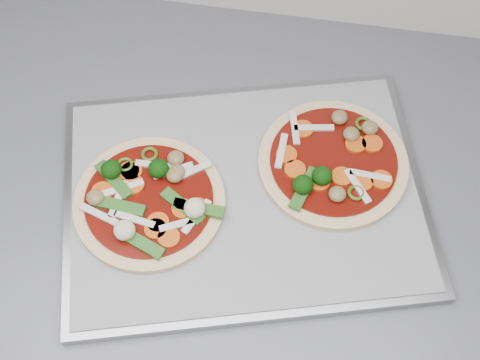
# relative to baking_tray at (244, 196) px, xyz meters

# --- Properties ---
(base_cabinet) EXTENTS (3.60, 0.60, 0.86)m
(base_cabinet) POSITION_rel_baking_tray_xyz_m (0.16, -0.00, -0.48)
(base_cabinet) COLOR silver
(base_cabinet) RESTS_ON ground
(countertop) EXTENTS (3.60, 0.60, 0.04)m
(countertop) POSITION_rel_baking_tray_xyz_m (0.16, -0.00, -0.03)
(countertop) COLOR #595A60
(countertop) RESTS_ON base_cabinet
(baking_tray) EXTENTS (0.48, 0.41, 0.01)m
(baking_tray) POSITION_rel_baking_tray_xyz_m (0.00, 0.00, 0.00)
(baking_tray) COLOR gray
(baking_tray) RESTS_ON countertop
(parchment) EXTENTS (0.46, 0.39, 0.00)m
(parchment) POSITION_rel_baking_tray_xyz_m (-0.00, 0.00, 0.01)
(parchment) COLOR #95959A
(parchment) RESTS_ON baking_tray
(pizza_left) EXTENTS (0.18, 0.18, 0.03)m
(pizza_left) POSITION_rel_baking_tray_xyz_m (-0.10, -0.03, 0.02)
(pizza_left) COLOR #E1BE8B
(pizza_left) RESTS_ON parchment
(pizza_right) EXTENTS (0.19, 0.19, 0.03)m
(pizza_right) POSITION_rel_baking_tray_xyz_m (0.10, 0.05, 0.02)
(pizza_right) COLOR #E1BE8B
(pizza_right) RESTS_ON parchment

